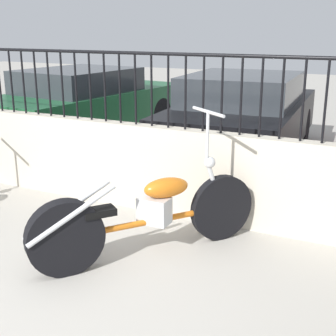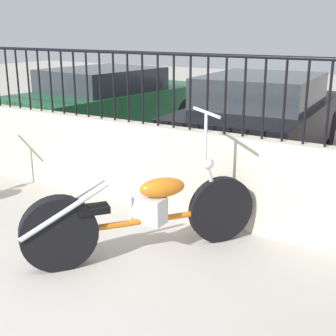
% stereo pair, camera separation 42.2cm
% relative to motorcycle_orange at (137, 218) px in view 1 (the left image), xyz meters
% --- Properties ---
extents(ground_plane, '(40.00, 40.00, 0.00)m').
position_rel_motorcycle_orange_xyz_m(ground_plane, '(-0.33, -1.26, -0.39)').
color(ground_plane, '#ADA89E').
extents(low_wall, '(10.41, 0.18, 0.98)m').
position_rel_motorcycle_orange_xyz_m(low_wall, '(-0.33, 1.11, 0.10)').
color(low_wall, beige).
rests_on(low_wall, ground_plane).
extents(fence_railing, '(10.41, 0.04, 0.79)m').
position_rel_motorcycle_orange_xyz_m(fence_railing, '(-0.33, 1.11, 1.12)').
color(fence_railing, black).
rests_on(fence_railing, low_wall).
extents(motorcycle_orange, '(1.44, 1.84, 1.31)m').
position_rel_motorcycle_orange_xyz_m(motorcycle_orange, '(0.00, 0.00, 0.00)').
color(motorcycle_orange, black).
rests_on(motorcycle_orange, ground_plane).
extents(car_green, '(2.22, 4.31, 1.29)m').
position_rel_motorcycle_orange_xyz_m(car_green, '(-3.37, 3.89, 0.27)').
color(car_green, black).
rests_on(car_green, ground_plane).
extents(car_black, '(2.03, 4.11, 1.33)m').
position_rel_motorcycle_orange_xyz_m(car_black, '(-0.21, 3.75, 0.29)').
color(car_black, black).
rests_on(car_black, ground_plane).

